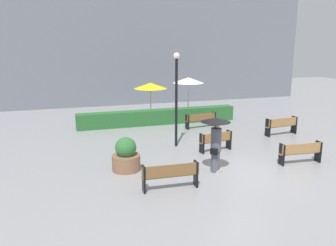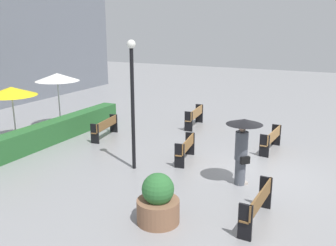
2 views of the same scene
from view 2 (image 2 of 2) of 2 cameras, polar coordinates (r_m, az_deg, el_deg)
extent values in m
plane|color=gray|center=(12.33, 13.17, -8.04)|extent=(60.00, 60.00, 0.00)
cube|color=#9E7242|center=(17.73, 3.93, 0.94)|extent=(1.84, 0.43, 0.04)
cube|color=#9E7242|center=(17.64, 4.42, 1.62)|extent=(1.82, 0.20, 0.42)
cube|color=black|center=(16.94, 3.15, 0.24)|extent=(0.09, 0.37, 0.91)
cube|color=black|center=(18.53, 4.77, 1.47)|extent=(0.09, 0.37, 0.91)
cube|color=olive|center=(13.26, 2.52, -3.97)|extent=(1.55, 0.46, 0.04)
cube|color=olive|center=(13.16, 3.11, -3.14)|extent=(1.53, 0.27, 0.39)
cube|color=black|center=(12.61, 1.76, -5.03)|extent=(0.11, 0.34, 0.85)
cube|color=black|center=(13.91, 3.36, -3.14)|extent=(0.11, 0.34, 0.85)
cube|color=brown|center=(16.20, -9.68, -0.70)|extent=(1.88, 0.52, 0.04)
cube|color=brown|center=(16.08, -9.25, -0.05)|extent=(1.85, 0.31, 0.36)
cube|color=black|center=(15.46, -11.08, -1.62)|extent=(0.11, 0.35, 0.82)
cube|color=black|center=(16.95, -8.27, -0.04)|extent=(0.11, 0.35, 0.82)
cube|color=#9E7242|center=(14.84, 15.26, -2.50)|extent=(1.76, 0.38, 0.04)
cube|color=#9E7242|center=(14.75, 15.87, -1.76)|extent=(1.74, 0.17, 0.40)
cube|color=black|center=(14.09, 14.45, -3.39)|extent=(0.09, 0.36, 0.84)
cube|color=black|center=(15.60, 16.13, -1.74)|extent=(0.09, 0.36, 0.84)
cube|color=brown|center=(9.52, 13.14, -12.09)|extent=(1.87, 0.30, 0.04)
cube|color=brown|center=(9.40, 14.00, -11.04)|extent=(1.87, 0.12, 0.40)
cube|color=black|center=(8.78, 11.65, -14.58)|extent=(0.07, 0.32, 0.87)
cube|color=black|center=(10.30, 14.59, -10.19)|extent=(0.07, 0.32, 0.87)
cylinder|color=#4C515B|center=(11.58, 10.91, -7.31)|extent=(0.32, 0.32, 0.80)
cube|color=#B2A599|center=(11.74, 11.09, -8.89)|extent=(0.41, 0.41, 0.08)
cylinder|color=#4C515B|center=(11.30, 11.12, -3.41)|extent=(0.38, 0.38, 0.86)
sphere|color=tan|center=(11.15, 11.25, -0.79)|extent=(0.21, 0.21, 0.21)
cube|color=black|center=(11.25, 11.66, -5.57)|extent=(0.27, 0.27, 0.22)
cylinder|color=black|center=(11.12, 11.45, -2.04)|extent=(0.02, 0.02, 0.90)
cone|color=black|center=(11.00, 11.56, 0.20)|extent=(1.07, 1.07, 0.16)
cylinder|color=brown|center=(9.38, -1.51, -13.25)|extent=(1.05, 1.05, 0.59)
sphere|color=#2D6B33|center=(9.12, -1.53, -10.02)|extent=(0.79, 0.79, 0.79)
cylinder|color=black|center=(12.19, -5.38, 1.89)|extent=(0.12, 0.12, 3.99)
sphere|color=white|center=(11.90, -5.62, 11.86)|extent=(0.28, 0.28, 0.28)
cylinder|color=silver|center=(16.45, -22.38, 0.86)|extent=(0.06, 0.06, 2.12)
cone|color=yellow|center=(16.25, -22.75, 4.49)|extent=(2.01, 2.01, 0.35)
cylinder|color=silver|center=(17.87, -16.23, 2.89)|extent=(0.06, 0.06, 2.41)
cone|color=white|center=(17.67, -16.51, 6.72)|extent=(1.96, 1.96, 0.35)
cube|color=#28602D|center=(15.71, -18.57, -1.79)|extent=(9.43, 0.70, 0.86)
camera|label=1|loc=(9.59, 84.05, 0.96)|focal=36.60mm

